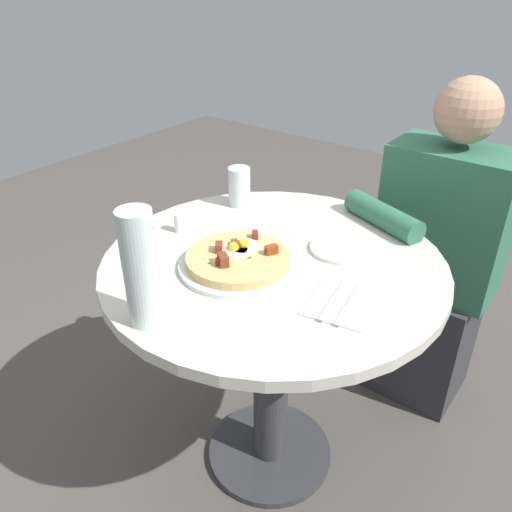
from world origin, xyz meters
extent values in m
plane|color=#4C4742|center=(0.00, 0.00, 0.00)|extent=(6.00, 6.00, 0.00)
cylinder|color=beige|center=(0.00, 0.00, 0.73)|extent=(0.88, 0.88, 0.03)
cylinder|color=#333338|center=(0.00, 0.00, 0.36)|extent=(0.11, 0.11, 0.72)
cylinder|color=#333338|center=(0.00, 0.00, 0.01)|extent=(0.40, 0.40, 0.02)
cube|color=#2D2D33|center=(-0.24, -0.61, 0.23)|extent=(0.32, 0.28, 0.45)
cube|color=#2D664C|center=(-0.24, -0.61, 0.69)|extent=(0.38, 0.22, 0.48)
sphere|color=tan|center=(-0.24, -0.61, 1.04)|extent=(0.19, 0.19, 0.19)
cylinder|color=#2D664C|center=(-0.14, -0.35, 0.78)|extent=(0.27, 0.16, 0.07)
cylinder|color=silver|center=(0.05, 0.08, 0.75)|extent=(0.30, 0.30, 0.01)
cylinder|color=tan|center=(0.05, 0.08, 0.77)|extent=(0.26, 0.26, 0.02)
cylinder|color=white|center=(0.07, 0.08, 0.78)|extent=(0.07, 0.07, 0.01)
sphere|color=yellow|center=(0.07, 0.08, 0.79)|extent=(0.03, 0.03, 0.03)
cylinder|color=white|center=(0.06, 0.05, 0.78)|extent=(0.08, 0.08, 0.01)
sphere|color=yellow|center=(0.06, 0.05, 0.79)|extent=(0.03, 0.03, 0.03)
cube|color=brown|center=(-0.01, 0.03, 0.79)|extent=(0.03, 0.04, 0.02)
cube|color=maroon|center=(0.10, 0.10, 0.79)|extent=(0.03, 0.03, 0.02)
cube|color=brown|center=(0.07, 0.06, 0.79)|extent=(0.03, 0.03, 0.02)
cube|color=maroon|center=(0.07, -0.01, 0.79)|extent=(0.03, 0.03, 0.02)
cube|color=brown|center=(0.05, 0.15, 0.79)|extent=(0.03, 0.03, 0.02)
cube|color=brown|center=(0.05, 0.14, 0.79)|extent=(0.04, 0.04, 0.03)
cube|color=#387F2D|center=(0.06, 0.11, 0.78)|extent=(0.01, 0.01, 0.00)
cube|color=#387F2D|center=(0.08, 0.16, 0.78)|extent=(0.00, 0.01, 0.00)
cube|color=#387F2D|center=(0.01, 0.08, 0.78)|extent=(0.01, 0.01, 0.00)
cylinder|color=silver|center=(-0.11, -0.15, 0.75)|extent=(0.16, 0.16, 0.01)
cube|color=white|center=(-0.24, 0.06, 0.75)|extent=(0.17, 0.19, 0.00)
cube|color=silver|center=(-0.22, 0.07, 0.75)|extent=(0.05, 0.18, 0.00)
cube|color=silver|center=(-0.25, 0.06, 0.75)|extent=(0.05, 0.18, 0.00)
cylinder|color=silver|center=(0.28, -0.21, 0.81)|extent=(0.07, 0.07, 0.12)
cylinder|color=silver|center=(0.06, 0.37, 0.88)|extent=(0.07, 0.07, 0.26)
cylinder|color=white|center=(0.30, 0.04, 0.77)|extent=(0.03, 0.03, 0.05)
camera|label=1|loc=(-0.65, 0.93, 1.41)|focal=35.92mm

